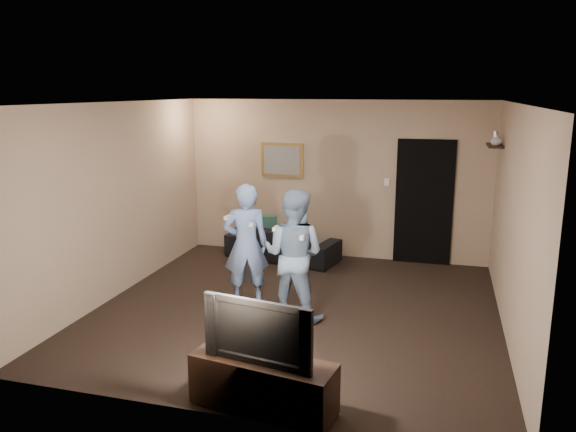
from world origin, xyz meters
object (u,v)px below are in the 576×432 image
(wii_player_left, at_px, (246,245))
(sofa, at_px, (283,243))
(tv_console, at_px, (263,383))
(television, at_px, (263,328))
(wii_player_right, at_px, (294,255))

(wii_player_left, bearing_deg, sofa, 92.84)
(tv_console, height_order, television, television)
(wii_player_left, relative_size, wii_player_right, 0.99)
(television, distance_m, wii_player_left, 2.53)
(wii_player_left, bearing_deg, tv_console, -67.18)
(tv_console, distance_m, television, 0.52)
(tv_console, xyz_separation_m, television, (-0.00, 0.00, 0.52))
(wii_player_left, bearing_deg, wii_player_right, -21.11)
(sofa, bearing_deg, wii_player_left, 105.23)
(tv_console, bearing_deg, wii_player_left, 122.19)
(sofa, xyz_separation_m, tv_console, (1.08, -4.39, -0.02))
(sofa, xyz_separation_m, wii_player_right, (0.81, -2.33, 0.54))
(television, relative_size, wii_player_right, 0.62)
(tv_console, xyz_separation_m, wii_player_right, (-0.27, 2.05, 0.56))
(television, bearing_deg, wii_player_right, 106.91)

